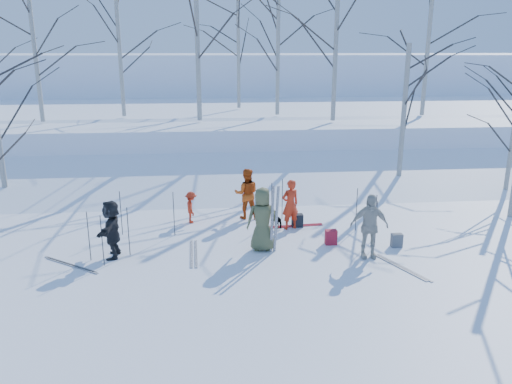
{
  "coord_description": "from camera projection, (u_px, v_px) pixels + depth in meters",
  "views": [
    {
      "loc": [
        -1.33,
        -12.51,
        5.29
      ],
      "look_at": [
        0.0,
        1.5,
        1.3
      ],
      "focal_mm": 35.0,
      "sensor_mm": 36.0,
      "label": 1
    }
  ],
  "objects": [
    {
      "name": "ski_pair_b",
      "position": [
        401.0,
        267.0,
        12.64
      ],
      "size": [
        1.57,
        2.04,
        0.02
      ],
      "primitive_type": null,
      "rotation": [
        0.0,
        0.0,
        0.4
      ],
      "color": "silver",
      "rests_on": "ground"
    },
    {
      "name": "birch_plateau_f",
      "position": [
        120.0,
        56.0,
        23.76
      ],
      "size": [
        4.62,
        4.62,
        5.74
      ],
      "primitive_type": null,
      "color": "silver",
      "rests_on": "snow_plateau"
    },
    {
      "name": "ski_pole_e",
      "position": [
        128.0,
        231.0,
        13.24
      ],
      "size": [
        0.02,
        0.02,
        1.34
      ],
      "primitive_type": "cylinder",
      "color": "black",
      "rests_on": "ground"
    },
    {
      "name": "skier_red_seated",
      "position": [
        191.0,
        207.0,
        15.81
      ],
      "size": [
        0.46,
        0.7,
        1.02
      ],
      "primitive_type": "imported",
      "rotation": [
        0.0,
        0.0,
        1.7
      ],
      "color": "red",
      "rests_on": "ground"
    },
    {
      "name": "upright_ski_right",
      "position": [
        276.0,
        219.0,
        13.33
      ],
      "size": [
        0.14,
        0.23,
        1.89
      ],
      "primitive_type": "cube",
      "rotation": [
        0.1,
        0.0,
        0.33
      ],
      "color": "silver",
      "rests_on": "ground"
    },
    {
      "name": "far_hill",
      "position": [
        221.0,
        85.0,
        49.4
      ],
      "size": [
        90.0,
        30.0,
        6.0
      ],
      "primitive_type": "cube",
      "color": "white",
      "rests_on": "ground"
    },
    {
      "name": "upright_ski_left",
      "position": [
        272.0,
        219.0,
        13.33
      ],
      "size": [
        0.11,
        0.17,
        1.9
      ],
      "primitive_type": "cube",
      "rotation": [
        0.07,
        0.0,
        0.28
      ],
      "color": "silver",
      "rests_on": "ground"
    },
    {
      "name": "birch_plateau_g",
      "position": [
        238.0,
        53.0,
        27.35
      ],
      "size": [
        4.73,
        4.73,
        5.9
      ],
      "primitive_type": null,
      "color": "silver",
      "rests_on": "snow_plateau"
    },
    {
      "name": "dog",
      "position": [
        278.0,
        220.0,
        15.49
      ],
      "size": [
        0.48,
        0.61,
        0.47
      ],
      "primitive_type": "imported",
      "rotation": [
        0.0,
        0.0,
        3.6
      ],
      "color": "black",
      "rests_on": "ground"
    },
    {
      "name": "backpack_dark",
      "position": [
        297.0,
        220.0,
        15.54
      ],
      "size": [
        0.34,
        0.24,
        0.4
      ],
      "primitive_type": "cube",
      "color": "black",
      "rests_on": "ground"
    },
    {
      "name": "birch_plateau_c",
      "position": [
        278.0,
        53.0,
        24.31
      ],
      "size": [
        4.78,
        4.78,
        5.98
      ],
      "primitive_type": null,
      "color": "silver",
      "rests_on": "snow_plateau"
    },
    {
      "name": "backpack_red",
      "position": [
        331.0,
        237.0,
        14.12
      ],
      "size": [
        0.32,
        0.22,
        0.42
      ],
      "primitive_type": "cube",
      "color": "maroon",
      "rests_on": "ground"
    },
    {
      "name": "ski_pair_a",
      "position": [
        194.0,
        253.0,
        13.49
      ],
      "size": [
        0.31,
        1.91,
        0.02
      ],
      "primitive_type": null,
      "rotation": [
        0.0,
        0.0,
        0.03
      ],
      "color": "silver",
      "rests_on": "ground"
    },
    {
      "name": "ski_pole_f",
      "position": [
        376.0,
        224.0,
        13.78
      ],
      "size": [
        0.02,
        0.02,
        1.34
      ],
      "primitive_type": "cylinder",
      "color": "black",
      "rests_on": "ground"
    },
    {
      "name": "ski_pair_d",
      "position": [
        71.0,
        265.0,
        12.77
      ],
      "size": [
        2.01,
        2.09,
        0.02
      ],
      "primitive_type": null,
      "rotation": [
        0.0,
        0.0,
        0.94
      ],
      "color": "silver",
      "rests_on": "ground"
    },
    {
      "name": "birch_edge_e",
      "position": [
        403.0,
        119.0,
        19.05
      ],
      "size": [
        4.5,
        4.5,
        5.58
      ],
      "primitive_type": null,
      "color": "silver",
      "rests_on": "ground"
    },
    {
      "name": "ski_pair_c",
      "position": [
        293.0,
        226.0,
        15.61
      ],
      "size": [
        0.52,
        1.93,
        0.02
      ],
      "primitive_type": null,
      "rotation": [
        0.0,
        0.0,
        1.66
      ],
      "color": "#A31721",
      "rests_on": "ground"
    },
    {
      "name": "ski_pole_b",
      "position": [
        174.0,
        214.0,
        14.67
      ],
      "size": [
        0.02,
        0.02,
        1.34
      ],
      "primitive_type": "cylinder",
      "color": "black",
      "rests_on": "ground"
    },
    {
      "name": "ski_pole_c",
      "position": [
        375.0,
        217.0,
        14.38
      ],
      "size": [
        0.02,
        0.02,
        1.34
      ],
      "primitive_type": "cylinder",
      "color": "black",
      "rests_on": "ground"
    },
    {
      "name": "ski_pole_d",
      "position": [
        282.0,
        199.0,
        16.12
      ],
      "size": [
        0.02,
        0.02,
        1.34
      ],
      "primitive_type": "cylinder",
      "color": "black",
      "rests_on": "ground"
    },
    {
      "name": "birch_plateau_h",
      "position": [
        428.0,
        45.0,
        24.01
      ],
      "size": [
        5.32,
        5.32,
        6.74
      ],
      "primitive_type": null,
      "color": "silver",
      "rests_on": "snow_plateau"
    },
    {
      "name": "birch_plateau_b",
      "position": [
        35.0,
        56.0,
        21.86
      ],
      "size": [
        4.6,
        4.6,
        5.72
      ],
      "primitive_type": null,
      "color": "silver",
      "rests_on": "snow_plateau"
    },
    {
      "name": "ski_pole_a",
      "position": [
        102.0,
        241.0,
        12.58
      ],
      "size": [
        0.02,
        0.02,
        1.34
      ],
      "primitive_type": "cylinder",
      "color": "black",
      "rests_on": "ground"
    },
    {
      "name": "ground",
      "position": [
        261.0,
        253.0,
        13.55
      ],
      "size": [
        120.0,
        120.0,
        0.0
      ],
      "primitive_type": "plane",
      "color": "white",
      "rests_on": "ground"
    },
    {
      "name": "snow_ramp",
      "position": [
        243.0,
        182.0,
        20.21
      ],
      "size": [
        70.0,
        9.49,
        4.12
      ],
      "primitive_type": "cube",
      "rotation": [
        0.3,
        0.0,
        0.0
      ],
      "color": "white",
      "rests_on": "ground"
    },
    {
      "name": "snow_plateau",
      "position": [
        231.0,
        126.0,
        29.56
      ],
      "size": [
        70.0,
        18.0,
        2.2
      ],
      "primitive_type": "cube",
      "color": "white",
      "rests_on": "ground"
    },
    {
      "name": "ski_pole_h",
      "position": [
        272.0,
        204.0,
        15.66
      ],
      "size": [
        0.02,
        0.02,
        1.34
      ],
      "primitive_type": "cylinder",
      "color": "black",
      "rests_on": "ground"
    },
    {
      "name": "birch_plateau_a",
      "position": [
        197.0,
        32.0,
        21.99
      ],
      "size": [
        6.05,
        6.05,
        7.78
      ],
      "primitive_type": null,
      "color": "silver",
      "rests_on": "snow_plateau"
    },
    {
      "name": "skier_grey_west",
      "position": [
        112.0,
        229.0,
        13.1
      ],
      "size": [
        0.52,
        1.47,
        1.56
      ],
      "primitive_type": "imported",
      "rotation": [
        0.0,
        0.0,
        4.67
      ],
      "color": "black",
      "rests_on": "ground"
    },
    {
      "name": "ski_pole_g",
      "position": [
        356.0,
        210.0,
        15.07
      ],
      "size": [
        0.02,
        0.02,
        1.34
      ],
      "primitive_type": "cylinder",
      "color": "black",
      "rests_on": "ground"
    },
    {
      "name": "backpack_grey",
      "position": [
        397.0,
        240.0,
        13.93
      ],
      "size": [
        0.3,
        0.2,
        0.38
      ],
      "primitive_type": "cube",
      "color": "#55575C",
      "rests_on": "ground"
    },
    {
      "name": "ski_pole_i",
      "position": [
        121.0,
        213.0,
        14.72
      ],
      "size": [
        0.02,
        0.02,
        1.34
      ],
      "primitive_type": "cylinder",
      "color": "black",
      "rests_on": "ground"
    },
    {
      "name": "ski_pole_j",
      "position": [
        89.0,
        236.0,
        12.89
      ],
      "size": [
        0.02,
        0.02,
        1.34
      ],
      "primitive_type": "cylinder",
      "color": "black",
      "rests_on": "ground"
    },
    {
      "name": "skier_red_north",
      "position": [
        290.0,
        204.0,
        15.2
      ],
      "size": [
        0.66,
        0.54,
        1.56
      ],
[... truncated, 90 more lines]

